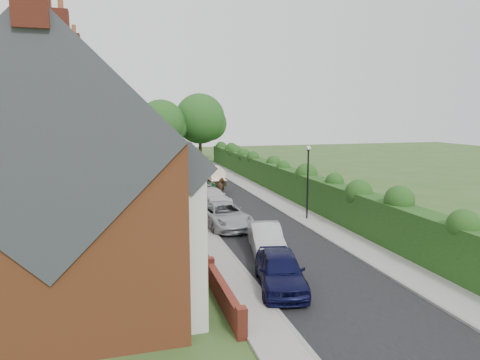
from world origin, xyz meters
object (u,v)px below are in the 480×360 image
Objects in this scene: car_beige at (186,171)px; car_grey at (174,166)px; car_white at (212,197)px; horse at (222,187)px; car_black at (165,162)px; car_green at (209,190)px; car_silver_b at (224,215)px; horse_cart at (217,177)px; car_silver_a at (266,238)px; car_red at (188,180)px; car_navy at (280,270)px; lamppost at (308,173)px.

car_beige is 1.11× the size of car_grey.
car_grey is at bearing 79.81° from car_white.
car_black is at bearing -77.06° from horse.
car_beige is at bearing 92.33° from car_green.
car_silver_b is at bearing -86.34° from car_beige.
horse_cart is at bearing 61.99° from car_white.
car_silver_a is 1.12× the size of car_red.
car_navy is 0.83× the size of car_silver_b.
lamppost is at bearing 72.51° from car_navy.
car_white is at bearing -101.89° from car_black.
car_white is at bearing 78.25° from car_silver_b.
car_green is at bearing -83.83° from car_beige.
car_red is at bearing -80.81° from car_grey.
car_beige reaches higher than car_red.
car_beige is at bearing -77.80° from horse.
horse_cart is (1.62, 5.57, 0.72)m from car_white.
car_silver_a is 1.16× the size of car_black.
lamppost is 1.29× the size of car_red.
car_green is 23.52m from car_black.
car_navy reaches higher than car_red.
lamppost is 16.86m from car_red.
car_beige is at bearing 77.18° from car_white.
car_red is 6.99m from car_beige.
lamppost is at bearing -71.32° from car_beige.
car_red is 11.49m from car_grey.
horse is (2.73, -22.62, 0.13)m from car_black.
car_green is at bearing 78.24° from car_silver_b.
lamppost is 10.87m from car_green.
car_red is at bearing 81.79° from car_white.
lamppost is at bearing -3.80° from car_silver_b.
lamppost is at bearing -80.04° from car_red.
car_silver_b is 1.41× the size of car_red.
car_silver_a is at bearing 90.35° from car_navy.
car_green is (0.28, 2.70, 0.06)m from car_white.
car_beige is at bearing -96.55° from car_black.
car_silver_a is 0.84× the size of car_beige.
car_silver_b reaches higher than car_silver_a.
car_red is (-0.85, 6.29, -0.07)m from car_green.
car_silver_a is 38.49m from car_black.
car_white is 9.01m from car_red.
horse is (1.33, -12.37, 0.05)m from car_beige.
car_white is 15.94m from car_beige.
car_navy is at bearing -119.93° from lamppost.
car_white is at bearing 99.96° from car_navy.
lamppost is 0.97× the size of car_beige.
lamppost is 1.10× the size of car_navy.
car_silver_b is 1.47× the size of car_black.
car_navy is 0.97× the size of car_grey.
car_navy is at bearing -104.29° from car_white.
car_white is 2.72m from car_green.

